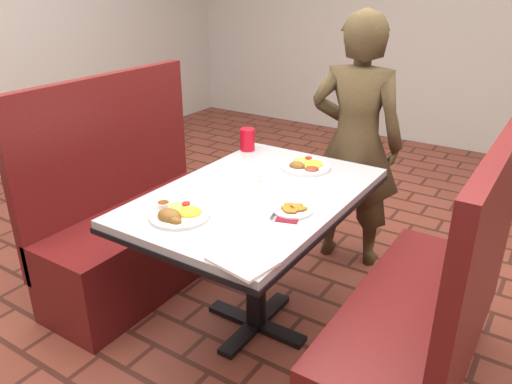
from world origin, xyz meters
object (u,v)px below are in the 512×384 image
Objects in this scene: far_dinner_plate at (306,164)px; red_tumbler at (247,140)px; near_dinner_plate at (178,211)px; plantain_plate at (293,209)px; booth_bench_left at (138,229)px; booth_bench_right at (420,330)px; dining_table at (256,211)px; diner_person at (355,144)px.

far_dinner_plate is 2.03× the size of red_tumbler.
near_dinner_plate is 0.47m from plantain_plate.
red_tumbler is at bearing 46.76° from booth_bench_left.
booth_bench_left and booth_bench_right have the same top height.
booth_bench_right is (1.60, 0.00, 0.00)m from booth_bench_left.
dining_table is at bearing 72.06° from near_dinner_plate.
diner_person is 12.24× the size of red_tumbler.
far_dinner_plate is (-0.75, 0.40, 0.44)m from booth_bench_right.
near_dinner_plate is 1.99× the size of red_tumbler.
near_dinner_plate is at bearing -102.46° from far_dinner_plate.
booth_bench_left is 4.93× the size of near_dinner_plate.
booth_bench_left is 1.35m from diner_person.
red_tumbler is at bearing 158.08° from booth_bench_right.
booth_bench_right is (0.80, 0.00, -0.32)m from dining_table.
near_dinner_plate is 0.98× the size of far_dinner_plate.
booth_bench_right is 9.81× the size of red_tumbler.
far_dinner_plate is at bearing 25.05° from booth_bench_left.
booth_bench_left reaches higher than far_dinner_plate.
near_dinner_plate reaches higher than far_dinner_plate.
dining_table is 0.86m from booth_bench_left.
booth_bench_left is 9.81× the size of red_tumbler.
plantain_plate is at bearing 39.48° from near_dinner_plate.
far_dinner_plate is at bearing 83.12° from dining_table.
dining_table is 4.87× the size of far_dinner_plate.
diner_person is at bearing 97.85° from plantain_plate.
diner_person reaches higher than dining_table.
far_dinner_plate is 0.52m from plantain_plate.
booth_bench_right is 4.93× the size of near_dinner_plate.
booth_bench_left is 0.80× the size of diner_person.
near_dinner_plate is (0.67, -0.39, 0.45)m from booth_bench_left.
near_dinner_plate reaches higher than dining_table.
booth_bench_left is 4.83× the size of far_dinner_plate.
far_dinner_plate is (0.85, 0.40, 0.44)m from booth_bench_left.
dining_table is at bearing 160.03° from plantain_plate.
booth_bench_right is 4.83× the size of far_dinner_plate.
dining_table is 0.86m from booth_bench_right.
red_tumbler is (-0.41, 0.07, 0.04)m from far_dinner_plate.
booth_bench_left is 0.80m from red_tumbler.
booth_bench_right is at bearing -27.78° from far_dinner_plate.
diner_person is at bearing 83.62° from dining_table.
red_tumbler is at bearing 127.68° from dining_table.
diner_person is 0.52m from far_dinner_plate.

